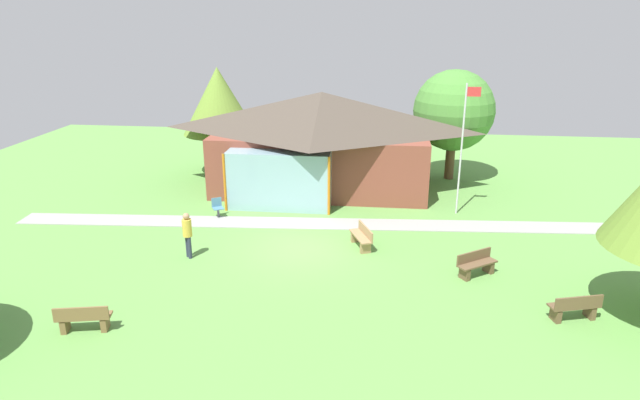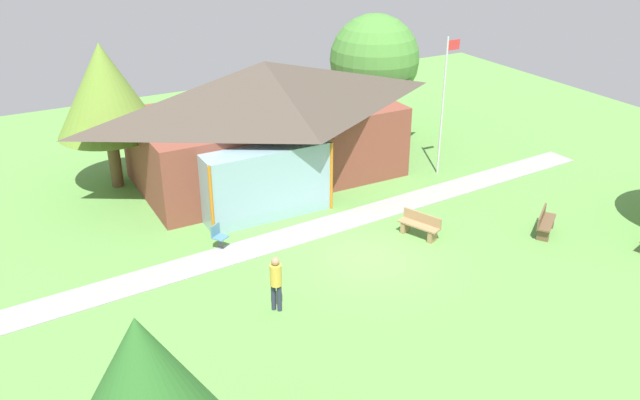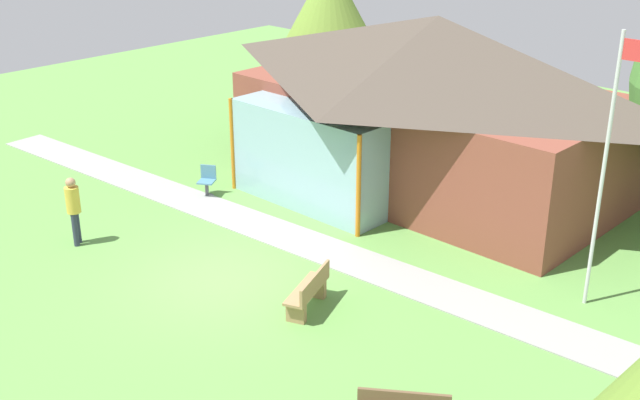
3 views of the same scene
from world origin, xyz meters
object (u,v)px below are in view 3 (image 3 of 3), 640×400
(tree_behind_pavilion_left, at_px, (329,13))
(pavilion, at_px, (428,101))
(visitor_strolling_lawn, at_px, (73,206))
(patio_chair_west, at_px, (207,181))
(flagpole, at_px, (606,162))
(bench_rear_near_path, at_px, (309,292))

(tree_behind_pavilion_left, bearing_deg, pavilion, -20.22)
(visitor_strolling_lawn, bearing_deg, patio_chair_west, -41.40)
(pavilion, xyz_separation_m, patio_chair_west, (-3.98, -4.78, -2.12))
(patio_chair_west, bearing_deg, flagpole, 157.43)
(pavilion, height_order, tree_behind_pavilion_left, tree_behind_pavilion_left)
(flagpole, height_order, visitor_strolling_lawn, flagpole)
(flagpole, distance_m, bench_rear_near_path, 6.51)
(patio_chair_west, height_order, visitor_strolling_lawn, visitor_strolling_lawn)
(bench_rear_near_path, bearing_deg, visitor_strolling_lawn, 83.04)
(pavilion, bearing_deg, visitor_strolling_lawn, -113.03)
(visitor_strolling_lawn, bearing_deg, pavilion, -66.57)
(pavilion, relative_size, tree_behind_pavilion_left, 1.96)
(visitor_strolling_lawn, bearing_deg, bench_rear_near_path, -118.70)
(bench_rear_near_path, height_order, tree_behind_pavilion_left, tree_behind_pavilion_left)
(pavilion, bearing_deg, bench_rear_near_path, -71.32)
(pavilion, height_order, bench_rear_near_path, pavilion)
(pavilion, relative_size, bench_rear_near_path, 7.36)
(visitor_strolling_lawn, height_order, tree_behind_pavilion_left, tree_behind_pavilion_left)
(pavilion, distance_m, bench_rear_near_path, 8.01)
(tree_behind_pavilion_left, bearing_deg, visitor_strolling_lawn, -80.09)
(bench_rear_near_path, distance_m, visitor_strolling_lawn, 6.54)
(tree_behind_pavilion_left, bearing_deg, patio_chair_west, -75.52)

